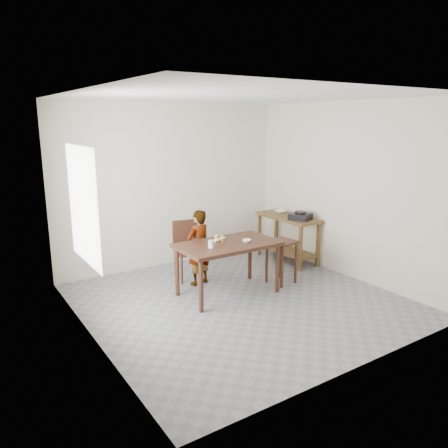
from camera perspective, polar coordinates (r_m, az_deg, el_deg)
floor at (r=6.08m, az=2.10°, el=-10.13°), size 4.00×4.00×0.04m
ceiling at (r=5.59m, az=2.35°, el=16.60°), size 4.00×4.00×0.04m
wall_back at (r=7.39m, az=-6.93°, el=5.08°), size 4.00×0.04×2.70m
wall_front at (r=4.24m, az=18.27°, el=-1.73°), size 4.00×0.04×2.70m
wall_left at (r=4.82m, az=-17.76°, el=0.08°), size 0.04×4.00×2.70m
wall_right at (r=7.03m, az=15.80°, el=4.24°), size 0.04×4.00×2.70m
window_pane at (r=4.99m, az=-17.96°, el=2.27°), size 0.02×1.10×1.30m
dining_table at (r=6.17m, az=0.51°, el=-5.84°), size 1.40×0.80×0.75m
prep_counter at (r=7.70m, az=8.28°, el=-1.86°), size 0.50×1.20×0.80m
child at (r=6.49m, az=-3.35°, el=-3.08°), size 0.46×0.36×1.14m
dining_chair at (r=6.75m, az=-4.48°, el=-3.51°), size 0.51×0.51×0.90m
stool at (r=6.66m, az=7.49°, el=-4.90°), size 0.42×0.42×0.66m
glass_tumbler at (r=5.81m, az=-1.66°, el=-2.63°), size 0.09×0.09×0.10m
small_bowl at (r=6.10m, az=2.96°, el=-2.20°), size 0.15×0.15×0.04m
banana at (r=6.13m, az=-0.55°, el=-1.97°), size 0.20×0.15×0.07m
serving_bowl at (r=7.82m, az=7.37°, el=1.61°), size 0.22×0.22×0.05m
gas_burner at (r=7.36m, az=9.97°, el=0.99°), size 0.40×0.40×0.10m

